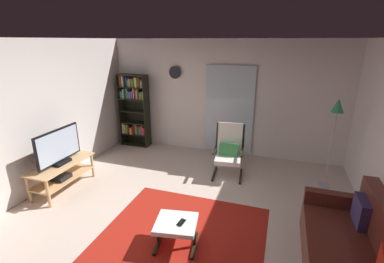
{
  "coord_description": "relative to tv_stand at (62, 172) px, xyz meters",
  "views": [
    {
      "loc": [
        1.27,
        -3.18,
        2.57
      ],
      "look_at": [
        -0.17,
        1.15,
        1.04
      ],
      "focal_mm": 25.62,
      "sensor_mm": 36.0,
      "label": 1
    }
  ],
  "objects": [
    {
      "name": "ottoman",
      "position": [
        2.45,
        -0.7,
        -0.03
      ],
      "size": [
        0.59,
        0.56,
        0.36
      ],
      "color": "white",
      "rests_on": "ground"
    },
    {
      "name": "tv_stand",
      "position": [
        0.0,
        0.0,
        0.0
      ],
      "size": [
        0.5,
        1.2,
        0.5
      ],
      "color": "tan",
      "rests_on": "ground"
    },
    {
      "name": "ground_plane",
      "position": [
        2.31,
        -0.25,
        -0.33
      ],
      "size": [
        7.02,
        7.02,
        0.0
      ],
      "primitive_type": "plane",
      "color": "beige"
    },
    {
      "name": "glass_door_panel",
      "position": [
        2.47,
        2.58,
        0.72
      ],
      "size": [
        1.1,
        0.01,
        2.0
      ],
      "primitive_type": "cube",
      "color": "silver"
    },
    {
      "name": "television",
      "position": [
        0.0,
        0.01,
        0.47
      ],
      "size": [
        0.2,
        0.96,
        0.63
      ],
      "color": "black",
      "rests_on": "tv_stand"
    },
    {
      "name": "area_rug",
      "position": [
        2.47,
        -0.52,
        -0.33
      ],
      "size": [
        2.21,
        2.03,
        0.01
      ],
      "primitive_type": "cube",
      "color": "#A41E14",
      "rests_on": "ground"
    },
    {
      "name": "cell_phone",
      "position": [
        2.52,
        -0.7,
        0.04
      ],
      "size": [
        0.08,
        0.15,
        0.01
      ],
      "primitive_type": "cube",
      "rotation": [
        0.0,
        0.0,
        -0.12
      ],
      "color": "black",
      "rests_on": "ottoman"
    },
    {
      "name": "lounge_armchair",
      "position": [
        2.69,
        1.53,
        0.2
      ],
      "size": [
        0.62,
        0.7,
        1.02
      ],
      "color": "black",
      "rests_on": "ground"
    },
    {
      "name": "tv_remote",
      "position": [
        2.52,
        -0.71,
        0.04
      ],
      "size": [
        0.04,
        0.15,
        0.02
      ],
      "primitive_type": "cube",
      "rotation": [
        0.0,
        0.0,
        0.03
      ],
      "color": "black",
      "rests_on": "ottoman"
    },
    {
      "name": "wall_left",
      "position": [
        -0.39,
        -0.25,
        0.97
      ],
      "size": [
        0.06,
        6.0,
        2.6
      ],
      "primitive_type": "cube",
      "color": "silver",
      "rests_on": "ground"
    },
    {
      "name": "bookshelf_near_tv",
      "position": [
        0.13,
        2.4,
        0.65
      ],
      "size": [
        0.71,
        0.3,
        1.79
      ],
      "color": "black",
      "rests_on": "ground"
    },
    {
      "name": "wall_clock",
      "position": [
        1.17,
        2.57,
        1.52
      ],
      "size": [
        0.29,
        0.03,
        0.29
      ],
      "color": "silver"
    },
    {
      "name": "wall_back",
      "position": [
        2.31,
        2.65,
        0.97
      ],
      "size": [
        5.6,
        0.06,
        2.6
      ],
      "primitive_type": "cube",
      "color": "silver",
      "rests_on": "ground"
    },
    {
      "name": "leather_sofa",
      "position": [
        4.51,
        -0.67,
        -0.01
      ],
      "size": [
        0.86,
        1.98,
        0.88
      ],
      "color": "#552118",
      "rests_on": "ground"
    },
    {
      "name": "floor_lamp_by_shelf",
      "position": [
        4.49,
        1.6,
        1.02
      ],
      "size": [
        0.22,
        0.22,
        1.64
      ],
      "color": "#A5A5AD",
      "rests_on": "ground"
    }
  ]
}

